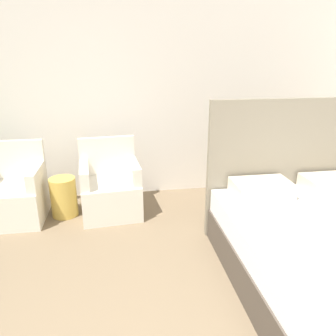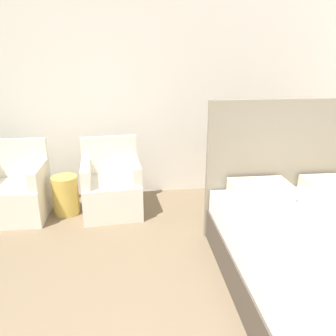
{
  "view_description": "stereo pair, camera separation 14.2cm",
  "coord_description": "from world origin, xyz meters",
  "px_view_note": "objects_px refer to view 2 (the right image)",
  "views": [
    {
      "loc": [
        -0.16,
        -0.82,
        1.82
      ],
      "look_at": [
        0.35,
        2.48,
        0.65
      ],
      "focal_mm": 35.0,
      "sensor_mm": 36.0,
      "label": 1
    },
    {
      "loc": [
        -0.02,
        -0.84,
        1.82
      ],
      "look_at": [
        0.35,
        2.48,
        0.65
      ],
      "focal_mm": 35.0,
      "sensor_mm": 36.0,
      "label": 2
    }
  ],
  "objects_px": {
    "bed": "(331,253)",
    "armchair_near_window_left": "(17,194)",
    "side_table": "(66,195)",
    "armchair_near_window_right": "(112,190)"
  },
  "relations": [
    {
      "from": "bed",
      "to": "armchair_near_window_left",
      "type": "distance_m",
      "value": 3.31
    },
    {
      "from": "armchair_near_window_left",
      "to": "bed",
      "type": "bearing_deg",
      "value": -28.07
    },
    {
      "from": "bed",
      "to": "side_table",
      "type": "height_order",
      "value": "bed"
    },
    {
      "from": "bed",
      "to": "armchair_near_window_right",
      "type": "relative_size",
      "value": 2.26
    },
    {
      "from": "bed",
      "to": "side_table",
      "type": "xyz_separation_m",
      "value": [
        -2.37,
        1.58,
        -0.08
      ]
    },
    {
      "from": "armchair_near_window_right",
      "to": "side_table",
      "type": "distance_m",
      "value": 0.55
    },
    {
      "from": "side_table",
      "to": "bed",
      "type": "bearing_deg",
      "value": -33.66
    },
    {
      "from": "bed",
      "to": "side_table",
      "type": "relative_size",
      "value": 4.24
    },
    {
      "from": "armchair_near_window_right",
      "to": "armchair_near_window_left",
      "type": "bearing_deg",
      "value": 174.73
    },
    {
      "from": "armchair_near_window_right",
      "to": "side_table",
      "type": "bearing_deg",
      "value": 172.39
    }
  ]
}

